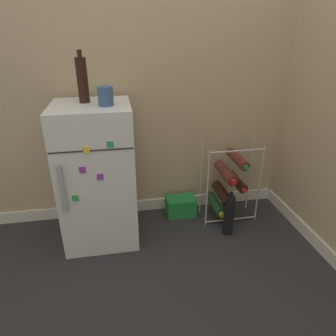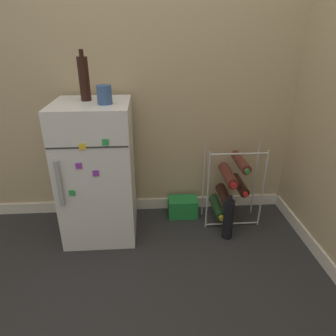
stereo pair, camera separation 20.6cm
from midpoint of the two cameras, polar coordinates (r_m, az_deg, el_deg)
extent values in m
plane|color=#28282B|center=(2.02, -0.15, -16.35)|extent=(14.00, 14.00, 0.00)
cube|color=tan|center=(2.14, -3.35, 22.55)|extent=(6.80, 0.06, 2.50)
cube|color=silver|center=(2.46, -2.56, -6.72)|extent=(6.80, 0.01, 0.09)
cube|color=silver|center=(2.03, -16.13, -1.43)|extent=(0.47, 0.45, 0.93)
cube|color=#2D2D2D|center=(1.72, -17.73, 3.09)|extent=(0.46, 0.00, 0.01)
cube|color=#9E9EA3|center=(1.83, -22.62, -3.84)|extent=(0.02, 0.02, 0.29)
cube|color=green|center=(1.70, -14.43, 4.30)|extent=(0.04, 0.01, 0.04)
cube|color=purple|center=(1.77, -19.23, -0.42)|extent=(0.04, 0.01, 0.04)
cube|color=purple|center=(1.78, -16.07, -1.69)|extent=(0.04, 0.01, 0.04)
cube|color=green|center=(1.86, -20.37, -5.51)|extent=(0.04, 0.01, 0.04)
cube|color=yellow|center=(1.72, -18.64, 3.22)|extent=(0.04, 0.01, 0.04)
cylinder|color=#B2B2B7|center=(2.14, 4.80, -4.15)|extent=(0.01, 0.01, 0.60)
cylinder|color=#B2B2B7|center=(2.26, 14.55, -3.18)|extent=(0.01, 0.01, 0.60)
cylinder|color=#B2B2B7|center=(2.28, 3.74, -2.17)|extent=(0.01, 0.01, 0.60)
cylinder|color=#B2B2B7|center=(2.40, 12.97, -1.36)|extent=(0.01, 0.01, 0.60)
cylinder|color=#B2B2B7|center=(2.34, 9.33, -9.72)|extent=(0.40, 0.01, 0.01)
cylinder|color=#B2B2B7|center=(2.08, 10.37, 3.16)|extent=(0.40, 0.01, 0.01)
cylinder|color=#19381E|center=(2.32, 6.50, -6.95)|extent=(0.08, 0.27, 0.08)
cylinder|color=gold|center=(2.21, 7.57, -8.90)|extent=(0.04, 0.02, 0.04)
cylinder|color=black|center=(2.29, 7.82, -4.93)|extent=(0.08, 0.28, 0.08)
cylinder|color=gold|center=(2.17, 9.03, -6.88)|extent=(0.04, 0.02, 0.04)
cylinder|color=black|center=(2.28, 10.44, -2.55)|extent=(0.07, 0.26, 0.07)
cylinder|color=red|center=(2.17, 11.70, -4.21)|extent=(0.03, 0.02, 0.03)
cylinder|color=#56231E|center=(2.21, 8.30, -0.89)|extent=(0.08, 0.29, 0.08)
cylinder|color=red|center=(2.08, 9.63, -2.74)|extent=(0.04, 0.02, 0.04)
cylinder|color=#56231E|center=(2.20, 10.53, 1.64)|extent=(0.07, 0.28, 0.07)
cylinder|color=#2D7033|center=(2.07, 11.96, 0.01)|extent=(0.03, 0.02, 0.03)
cube|color=#1E7F38|center=(2.37, -0.06, -7.36)|extent=(0.22, 0.14, 0.15)
cylinder|color=#335184|center=(1.81, -15.12, 13.05)|extent=(0.09, 0.09, 0.11)
cylinder|color=black|center=(1.92, -19.09, 15.46)|extent=(0.06, 0.06, 0.26)
cylinder|color=black|center=(1.90, -19.74, 19.85)|extent=(0.03, 0.03, 0.04)
cylinder|color=black|center=(2.15, 8.84, -9.04)|extent=(0.07, 0.07, 0.29)
cylinder|color=black|center=(2.06, 9.14, -5.17)|extent=(0.03, 0.03, 0.04)
camera|label=1|loc=(0.10, -92.86, -1.31)|focal=32.00mm
camera|label=2|loc=(0.10, 87.14, 1.31)|focal=32.00mm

